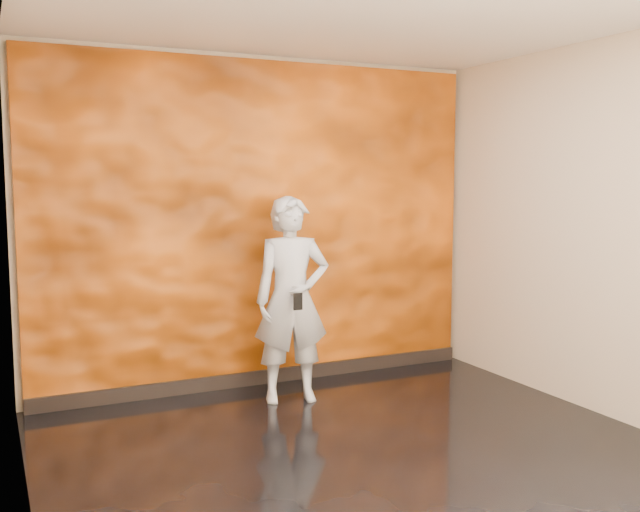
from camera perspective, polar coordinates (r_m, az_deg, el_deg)
The scene contains 5 objects.
room at distance 4.33m, azimuth 4.66°, elevation 1.27°, with size 4.02×4.02×2.81m.
feature_wall at distance 6.10m, azimuth -4.58°, elevation 2.52°, with size 3.90×0.06×2.75m, color orange.
baseboard at distance 6.29m, azimuth -4.34°, elevation -9.59°, with size 3.90×0.04×0.12m, color black.
man at distance 5.66m, azimuth -2.27°, elevation -3.50°, with size 0.60×0.39×1.63m, color #9499A2.
phone at distance 5.42m, azimuth -1.78°, elevation -3.66°, with size 0.07×0.01×0.13m, color black.
Camera 1 is at (-2.16, -3.73, 1.77)m, focal length 40.00 mm.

